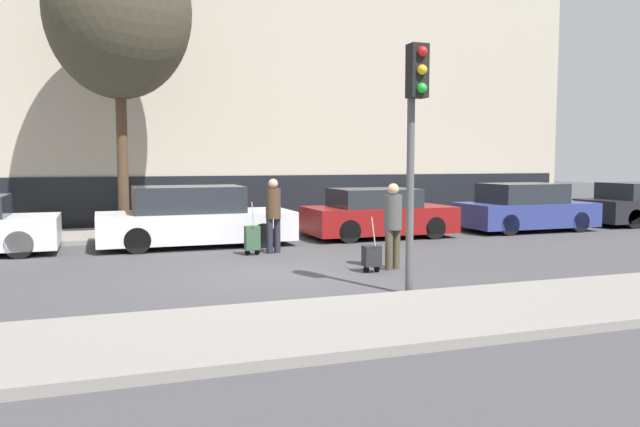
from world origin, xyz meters
TOP-DOWN VIEW (x-y plane):
  - ground_plane at (0.00, 0.00)m, footprint 80.00×80.00m
  - sidewalk_near at (0.00, -3.75)m, footprint 28.00×2.50m
  - sidewalk_far at (0.00, 7.00)m, footprint 28.00×3.00m
  - building_facade at (0.00, 10.55)m, footprint 28.00×2.76m
  - parked_car_1 at (-0.77, 4.46)m, footprint 4.67×1.90m
  - parked_car_2 at (4.20, 4.54)m, footprint 3.97×1.91m
  - parked_car_3 at (9.00, 4.51)m, footprint 3.96×1.90m
  - pedestrian_left at (0.76, 2.70)m, footprint 0.34×0.34m
  - trolley_left at (0.23, 2.54)m, footprint 0.34×0.29m
  - pedestrian_right at (2.36, -0.13)m, footprint 0.34×0.34m
  - trolley_right at (1.84, -0.30)m, footprint 0.34×0.29m
  - traffic_light at (1.61, -2.36)m, footprint 0.28×0.47m
  - bare_tree_near_crossing at (-2.34, 6.30)m, footprint 3.72×3.72m

SIDE VIEW (x-z plane):
  - ground_plane at x=0.00m, z-range 0.00..0.00m
  - sidewalk_near at x=0.00m, z-range 0.00..0.12m
  - sidewalk_far at x=0.00m, z-range 0.00..0.12m
  - trolley_right at x=1.84m, z-range -0.21..0.84m
  - trolley_left at x=0.23m, z-range -0.21..0.97m
  - parked_car_2 at x=4.20m, z-range -0.04..1.30m
  - parked_car_3 at x=9.00m, z-range -0.05..1.37m
  - parked_car_1 at x=-0.77m, z-range -0.05..1.42m
  - pedestrian_right at x=2.36m, z-range 0.11..1.77m
  - pedestrian_left at x=0.76m, z-range 0.11..1.80m
  - traffic_light at x=1.61m, z-range 0.81..4.65m
  - building_facade at x=0.00m, z-range -0.01..9.45m
  - bare_tree_near_crossing at x=-2.34m, z-range 1.88..9.99m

